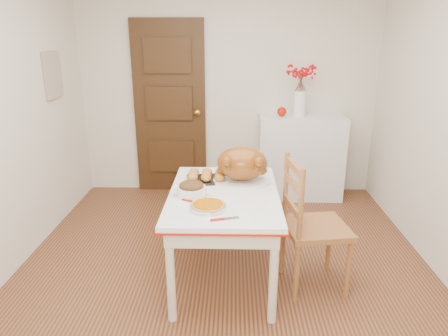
{
  "coord_description": "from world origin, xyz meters",
  "views": [
    {
      "loc": [
        0.07,
        -2.89,
        1.9
      ],
      "look_at": [
        -0.0,
        0.06,
        0.92
      ],
      "focal_mm": 32.83,
      "sensor_mm": 36.0,
      "label": 1
    }
  ],
  "objects_px": {
    "chair_oak": "(316,224)",
    "pumpkin_pie": "(208,205)",
    "sideboard": "(300,157)",
    "turkey_platter": "(242,165)",
    "kitchen_table": "(224,236)"
  },
  "relations": [
    {
      "from": "kitchen_table",
      "to": "pumpkin_pie",
      "type": "relative_size",
      "value": 4.96
    },
    {
      "from": "sideboard",
      "to": "chair_oak",
      "type": "relative_size",
      "value": 0.94
    },
    {
      "from": "chair_oak",
      "to": "pumpkin_pie",
      "type": "distance_m",
      "value": 0.87
    },
    {
      "from": "kitchen_table",
      "to": "turkey_platter",
      "type": "xyz_separation_m",
      "value": [
        0.14,
        0.22,
        0.52
      ]
    },
    {
      "from": "pumpkin_pie",
      "to": "kitchen_table",
      "type": "bearing_deg",
      "value": 71.76
    },
    {
      "from": "kitchen_table",
      "to": "turkey_platter",
      "type": "height_order",
      "value": "turkey_platter"
    },
    {
      "from": "sideboard",
      "to": "turkey_platter",
      "type": "relative_size",
      "value": 2.1
    },
    {
      "from": "turkey_platter",
      "to": "pumpkin_pie",
      "type": "relative_size",
      "value": 1.87
    },
    {
      "from": "turkey_platter",
      "to": "chair_oak",
      "type": "bearing_deg",
      "value": -50.26
    },
    {
      "from": "kitchen_table",
      "to": "sideboard",
      "type": "bearing_deg",
      "value": 63.98
    },
    {
      "from": "kitchen_table",
      "to": "turkey_platter",
      "type": "bearing_deg",
      "value": 57.79
    },
    {
      "from": "kitchen_table",
      "to": "pumpkin_pie",
      "type": "height_order",
      "value": "pumpkin_pie"
    },
    {
      "from": "sideboard",
      "to": "pumpkin_pie",
      "type": "distance_m",
      "value": 2.31
    },
    {
      "from": "chair_oak",
      "to": "pumpkin_pie",
      "type": "relative_size",
      "value": 4.16
    },
    {
      "from": "turkey_platter",
      "to": "pumpkin_pie",
      "type": "xyz_separation_m",
      "value": [
        -0.24,
        -0.53,
        -0.12
      ]
    }
  ]
}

